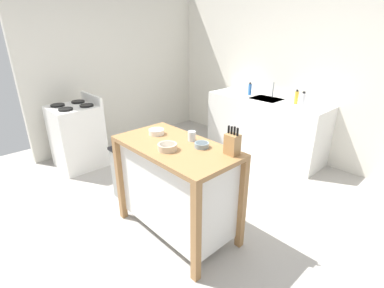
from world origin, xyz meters
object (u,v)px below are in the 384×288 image
at_px(bowl_ceramic_wide, 202,145).
at_px(bottle_dish_soap, 296,97).
at_px(knife_block, 232,144).
at_px(sink_faucet, 273,90).
at_px(bowl_stoneware_deep, 156,132).
at_px(bottle_spray_cleaner, 250,89).
at_px(bowl_ceramic_small, 167,147).
at_px(kitchen_island, 176,185).
at_px(trash_bin, 129,173).
at_px(stove, 77,136).
at_px(drinking_cup, 192,136).
at_px(bottle_hand_soap, 303,100).

height_order(bowl_ceramic_wide, bottle_dish_soap, bottle_dish_soap).
bearing_deg(knife_block, sink_faucet, 114.17).
relative_size(knife_block, bowl_stoneware_deep, 1.64).
bearing_deg(sink_faucet, knife_block, -65.83).
bearing_deg(bottle_spray_cleaner, bowl_ceramic_small, -69.76).
distance_m(kitchen_island, bowl_stoneware_deep, 0.54).
distance_m(kitchen_island, trash_bin, 0.85).
xyz_separation_m(bowl_ceramic_small, trash_bin, (-0.86, 0.10, -0.63)).
bearing_deg(kitchen_island, bottle_spray_cleaner, 110.34).
relative_size(knife_block, stove, 0.24).
xyz_separation_m(sink_faucet, stove, (-1.55, -2.45, -0.54)).
height_order(bowl_stoneware_deep, trash_bin, bowl_stoneware_deep).
bearing_deg(drinking_cup, sink_faucet, 103.65).
relative_size(bowl_stoneware_deep, trash_bin, 0.23).
distance_m(knife_block, stove, 2.59).
bearing_deg(bottle_hand_soap, bowl_ceramic_small, -91.26).
height_order(bottle_dish_soap, stove, bottle_dish_soap).
distance_m(kitchen_island, bottle_hand_soap, 2.19).
relative_size(trash_bin, sink_faucet, 2.86).
relative_size(bowl_ceramic_wide, bottle_dish_soap, 0.63).
distance_m(bowl_ceramic_wide, drinking_cup, 0.18).
xyz_separation_m(bowl_ceramic_wide, bowl_stoneware_deep, (-0.52, -0.09, 0.00)).
bearing_deg(bowl_stoneware_deep, sink_faucet, 94.39).
xyz_separation_m(kitchen_island, trash_bin, (-0.82, -0.02, -0.20)).
height_order(bowl_ceramic_small, stove, stove).
height_order(bowl_ceramic_small, trash_bin, bowl_ceramic_small).
relative_size(bowl_stoneware_deep, drinking_cup, 1.62).
bearing_deg(bowl_ceramic_small, stove, 179.18).
bearing_deg(bowl_stoneware_deep, bottle_hand_soap, 78.84).
xyz_separation_m(bowl_ceramic_small, bottle_spray_cleaner, (-0.86, 2.33, 0.03)).
xyz_separation_m(drinking_cup, bottle_hand_soap, (0.06, 1.96, 0.02)).
xyz_separation_m(drinking_cup, stove, (-2.08, -0.26, -0.51)).
relative_size(knife_block, bottle_spray_cleaner, 1.21).
height_order(bowl_ceramic_wide, bottle_hand_soap, bottle_hand_soap).
relative_size(sink_faucet, bottle_dish_soap, 1.11).
height_order(trash_bin, bottle_spray_cleaner, bottle_spray_cleaner).
distance_m(sink_faucet, bottle_dish_soap, 0.47).
height_order(sink_faucet, stove, sink_faucet).
bearing_deg(bottle_spray_cleaner, drinking_cup, -67.43).
bearing_deg(knife_block, trash_bin, -169.83).
relative_size(drinking_cup, stove, 0.09).
relative_size(kitchen_island, drinking_cup, 12.96).
relative_size(bowl_ceramic_small, drinking_cup, 1.81).
height_order(kitchen_island, bottle_dish_soap, bottle_dish_soap).
distance_m(bowl_stoneware_deep, bottle_hand_soap, 2.14).
distance_m(bowl_ceramic_small, drinking_cup, 0.29).
distance_m(sink_faucet, bottle_hand_soap, 0.63).
bearing_deg(bowl_stoneware_deep, knife_block, 12.27).
bearing_deg(stove, bottle_dish_soap, 49.07).
bearing_deg(bottle_hand_soap, stove, -133.94).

